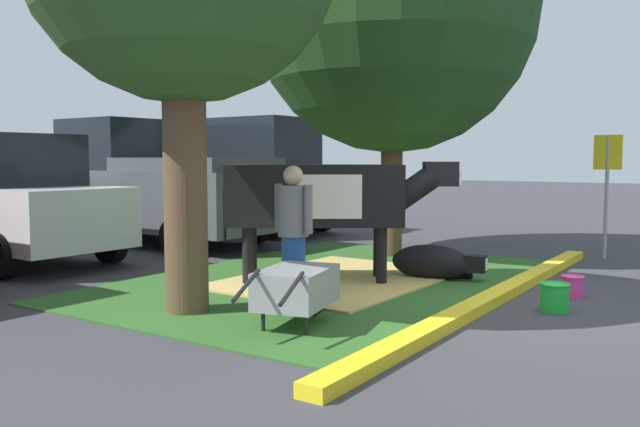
% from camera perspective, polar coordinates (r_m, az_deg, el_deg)
% --- Properties ---
extents(ground_plane, '(80.00, 80.00, 0.00)m').
position_cam_1_polar(ground_plane, '(8.03, 15.72, -7.27)').
color(ground_plane, '#38383D').
extents(grass_island, '(6.59, 4.41, 0.02)m').
position_cam_1_polar(grass_island, '(9.07, 0.68, -5.66)').
color(grass_island, '#2D5B23').
rests_on(grass_island, ground).
extents(curb_yellow, '(7.79, 0.24, 0.12)m').
position_cam_1_polar(curb_yellow, '(8.05, 15.00, -6.80)').
color(curb_yellow, yellow).
rests_on(curb_yellow, ground).
extents(hay_bedding, '(3.27, 2.49, 0.04)m').
position_cam_1_polar(hay_bedding, '(8.98, 1.60, -5.66)').
color(hay_bedding, tan).
rests_on(hay_bedding, ground).
extents(shade_tree_right, '(4.68, 4.68, 6.41)m').
position_cam_1_polar(shade_tree_right, '(11.44, 6.30, 16.92)').
color(shade_tree_right, '#4C3823').
rests_on(shade_tree_right, ground).
extents(cow_holstein, '(2.06, 2.80, 1.61)m').
position_cam_1_polar(cow_holstein, '(8.73, 0.26, 1.47)').
color(cow_holstein, black).
rests_on(cow_holstein, ground).
extents(calf_lying, '(0.63, 1.33, 0.48)m').
position_cam_1_polar(calf_lying, '(9.16, 9.73, -4.17)').
color(calf_lying, black).
rests_on(calf_lying, ground).
extents(person_handler, '(0.34, 0.53, 1.57)m').
position_cam_1_polar(person_handler, '(7.26, -2.30, -1.64)').
color(person_handler, '#23478C').
rests_on(person_handler, ground).
extents(wheelbarrow, '(1.62, 0.85, 0.63)m').
position_cam_1_polar(wheelbarrow, '(6.54, -1.96, -6.39)').
color(wheelbarrow, gray).
rests_on(wheelbarrow, ground).
extents(parking_sign, '(0.08, 0.44, 2.03)m').
position_cam_1_polar(parking_sign, '(11.76, 23.44, 3.31)').
color(parking_sign, '#99999E').
rests_on(parking_sign, ground).
extents(bucket_green, '(0.32, 0.32, 0.30)m').
position_cam_1_polar(bucket_green, '(7.66, 19.49, -6.73)').
color(bucket_green, green).
rests_on(bucket_green, ground).
extents(bucket_pink, '(0.27, 0.27, 0.26)m').
position_cam_1_polar(bucket_pink, '(8.48, 20.86, -5.83)').
color(bucket_pink, '#EA3893').
rests_on(bucket_pink, ground).
extents(hatchback_white, '(2.14, 4.46, 2.02)m').
position_cam_1_polar(hatchback_white, '(11.67, -25.43, 1.04)').
color(hatchback_white, silver).
rests_on(hatchback_white, ground).
extents(pickup_truck_black, '(2.37, 5.47, 2.42)m').
position_cam_1_polar(pickup_truck_black, '(13.44, -14.44, 2.33)').
color(pickup_truck_black, '#4C5156').
rests_on(pickup_truck_black, ground).
extents(suv_black, '(2.25, 4.67, 2.52)m').
position_cam_1_polar(suv_black, '(15.10, -6.61, 3.30)').
color(suv_black, '#B7B7BC').
rests_on(suv_black, ground).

